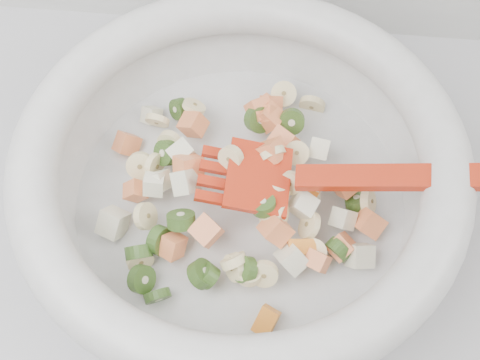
{
  "coord_description": "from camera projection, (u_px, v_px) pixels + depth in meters",
  "views": [
    {
      "loc": [
        0.1,
        1.18,
        1.44
      ],
      "look_at": [
        0.07,
        1.48,
        0.95
      ],
      "focal_mm": 45.0,
      "sensor_mm": 36.0,
      "label": 1
    }
  ],
  "objects": [
    {
      "name": "mixing_bowl",
      "position": [
        240.0,
        172.0,
        0.56
      ],
      "size": [
        0.48,
        0.41,
        0.12
      ],
      "color": "#BBBAB8",
      "rests_on": "counter"
    },
    {
      "name": "counter",
      "position": [
        195.0,
        345.0,
        0.99
      ],
      "size": [
        2.0,
        0.6,
        0.9
      ],
      "primitive_type": "cube",
      "color": "#A7A7AC",
      "rests_on": "ground"
    }
  ]
}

